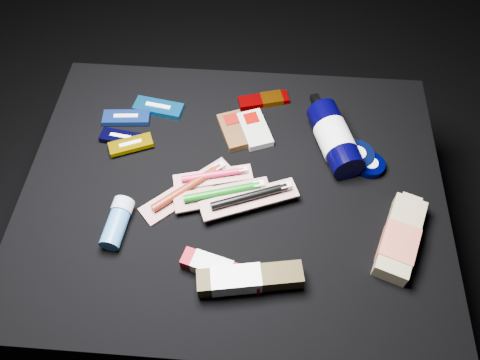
# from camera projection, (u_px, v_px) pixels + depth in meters

# --- Properties ---
(ground) EXTENTS (3.00, 3.00, 0.00)m
(ground) POSITION_uv_depth(u_px,v_px,m) (235.00, 260.00, 1.42)
(ground) COLOR black
(ground) RESTS_ON ground
(cloth_table) EXTENTS (0.98, 0.78, 0.40)m
(cloth_table) POSITION_uv_depth(u_px,v_px,m) (234.00, 228.00, 1.26)
(cloth_table) COLOR black
(cloth_table) RESTS_ON ground
(luna_bar_0) EXTENTS (0.13, 0.07, 0.02)m
(luna_bar_0) POSITION_uv_depth(u_px,v_px,m) (158.00, 108.00, 1.22)
(luna_bar_0) COLOR #0B579E
(luna_bar_0) RESTS_ON cloth_table
(luna_bar_1) EXTENTS (0.12, 0.05, 0.02)m
(luna_bar_1) POSITION_uv_depth(u_px,v_px,m) (126.00, 118.00, 1.20)
(luna_bar_1) COLOR #193A9E
(luna_bar_1) RESTS_ON cloth_table
(luna_bar_2) EXTENTS (0.11, 0.05, 0.01)m
(luna_bar_2) POSITION_uv_depth(u_px,v_px,m) (121.00, 137.00, 1.16)
(luna_bar_2) COLOR black
(luna_bar_2) RESTS_ON cloth_table
(luna_bar_3) EXTENTS (0.11, 0.08, 0.01)m
(luna_bar_3) POSITION_uv_depth(u_px,v_px,m) (131.00, 145.00, 1.14)
(luna_bar_3) COLOR #AE8900
(luna_bar_3) RESTS_ON cloth_table
(clif_bar_0) EXTENTS (0.10, 0.13, 0.02)m
(clif_bar_0) POSITION_uv_depth(u_px,v_px,m) (234.00, 129.00, 1.18)
(clif_bar_0) COLOR #4C2E15
(clif_bar_0) RESTS_ON cloth_table
(clif_bar_1) EXTENTS (0.10, 0.13, 0.02)m
(clif_bar_1) POSITION_uv_depth(u_px,v_px,m) (254.00, 128.00, 1.18)
(clif_bar_1) COLOR #AEAEA7
(clif_bar_1) RESTS_ON cloth_table
(power_bar) EXTENTS (0.14, 0.07, 0.02)m
(power_bar) POSITION_uv_depth(u_px,v_px,m) (266.00, 100.00, 1.24)
(power_bar) COLOR #840002
(power_bar) RESTS_ON cloth_table
(lotion_bottle) EXTENTS (0.13, 0.25, 0.08)m
(lotion_bottle) POSITION_uv_depth(u_px,v_px,m) (335.00, 138.00, 1.12)
(lotion_bottle) COLOR black
(lotion_bottle) RESTS_ON cloth_table
(cream_tin_upper) EXTENTS (0.08, 0.08, 0.03)m
(cream_tin_upper) POSITION_uv_depth(u_px,v_px,m) (356.00, 156.00, 1.13)
(cream_tin_upper) COLOR black
(cream_tin_upper) RESTS_ON cloth_table
(cream_tin_lower) EXTENTS (0.07, 0.07, 0.02)m
(cream_tin_lower) POSITION_uv_depth(u_px,v_px,m) (370.00, 165.00, 1.11)
(cream_tin_lower) COLOR black
(cream_tin_lower) RESTS_ON cloth_table
(bodywash_bottle) EXTENTS (0.13, 0.21, 0.04)m
(bodywash_bottle) POSITION_uv_depth(u_px,v_px,m) (400.00, 239.00, 0.99)
(bodywash_bottle) COLOR tan
(bodywash_bottle) RESTS_ON cloth_table
(deodorant_stick) EXTENTS (0.06, 0.12, 0.05)m
(deodorant_stick) POSITION_uv_depth(u_px,v_px,m) (117.00, 222.00, 1.01)
(deodorant_stick) COLOR #3068A5
(deodorant_stick) RESTS_ON cloth_table
(toothbrush_pack_0) EXTENTS (0.21, 0.20, 0.03)m
(toothbrush_pack_0) POSITION_uv_depth(u_px,v_px,m) (189.00, 188.00, 1.08)
(toothbrush_pack_0) COLOR beige
(toothbrush_pack_0) RESTS_ON cloth_table
(toothbrush_pack_1) EXTENTS (0.19, 0.09, 0.02)m
(toothbrush_pack_1) POSITION_uv_depth(u_px,v_px,m) (214.00, 176.00, 1.09)
(toothbrush_pack_1) COLOR silver
(toothbrush_pack_1) RESTS_ON cloth_table
(toothbrush_pack_2) EXTENTS (0.23, 0.11, 0.02)m
(toothbrush_pack_2) POSITION_uv_depth(u_px,v_px,m) (223.00, 193.00, 1.05)
(toothbrush_pack_2) COLOR #BAB4AF
(toothbrush_pack_2) RESTS_ON cloth_table
(toothbrush_pack_3) EXTENTS (0.23, 0.13, 0.02)m
(toothbrush_pack_3) POSITION_uv_depth(u_px,v_px,m) (251.00, 198.00, 1.04)
(toothbrush_pack_3) COLOR silver
(toothbrush_pack_3) RESTS_ON cloth_table
(toothpaste_carton_red) EXTENTS (0.18, 0.08, 0.03)m
(toothpaste_carton_red) POSITION_uv_depth(u_px,v_px,m) (219.00, 269.00, 0.96)
(toothpaste_carton_red) COLOR maroon
(toothpaste_carton_red) RESTS_ON cloth_table
(toothpaste_carton_green) EXTENTS (0.22, 0.08, 0.04)m
(toothpaste_carton_green) POSITION_uv_depth(u_px,v_px,m) (245.00, 279.00, 0.94)
(toothpaste_carton_green) COLOR #32270E
(toothpaste_carton_green) RESTS_ON cloth_table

